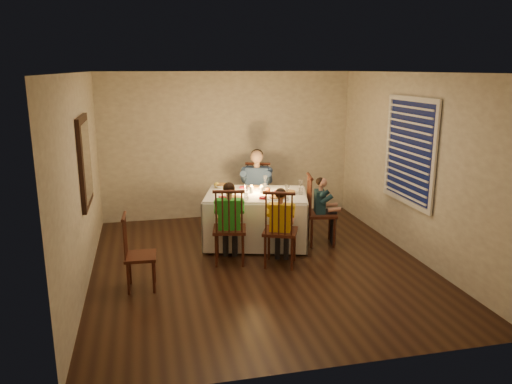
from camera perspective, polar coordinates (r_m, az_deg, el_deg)
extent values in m
plane|color=black|center=(6.97, 0.42, -8.39)|extent=(5.00, 5.00, 0.00)
cube|color=beige|center=(6.46, -19.37, 1.10)|extent=(0.02, 5.00, 2.60)
cube|color=beige|center=(7.42, 17.63, 2.82)|extent=(0.02, 5.00, 2.60)
cube|color=beige|center=(9.00, -3.22, 5.31)|extent=(4.50, 0.02, 2.60)
plane|color=white|center=(6.44, 0.47, 13.51)|extent=(5.00, 5.00, 0.00)
cube|color=white|center=(7.60, 0.02, -0.27)|extent=(1.73, 1.43, 0.04)
cube|color=white|center=(8.22, 0.19, -1.91)|extent=(1.49, 0.43, 0.74)
cube|color=white|center=(7.18, -0.17, -4.29)|extent=(1.49, 0.43, 0.74)
cube|color=white|center=(7.71, 5.68, -3.08)|extent=(0.31, 1.08, 0.74)
cube|color=white|center=(7.77, -5.58, -2.94)|extent=(0.31, 1.08, 0.74)
cylinder|color=white|center=(7.90, -0.20, 0.50)|extent=(0.32, 0.32, 0.02)
cylinder|color=white|center=(7.27, -2.45, -0.70)|extent=(0.32, 0.32, 0.02)
cylinder|color=white|center=(7.26, 2.23, -0.71)|extent=(0.32, 0.32, 0.02)
cylinder|color=white|center=(7.61, 3.84, -0.05)|extent=(0.32, 0.32, 0.02)
cylinder|color=white|center=(7.58, -0.52, 0.24)|extent=(0.06, 0.06, 0.10)
cylinder|color=white|center=(7.58, 0.65, 0.23)|extent=(0.06, 0.06, 0.10)
sphere|color=gold|center=(7.94, -4.51, 0.80)|extent=(0.09, 0.09, 0.09)
sphere|color=orange|center=(7.63, 1.35, 0.25)|extent=(0.08, 0.08, 0.08)
imported|color=white|center=(7.94, -3.92, 0.65)|extent=(0.28, 0.28, 0.05)
cube|color=black|center=(6.71, -18.98, 3.33)|extent=(0.05, 0.95, 1.15)
cube|color=white|center=(6.71, -18.75, 3.35)|extent=(0.01, 0.78, 0.98)
cube|color=black|center=(7.46, 17.22, 4.47)|extent=(0.01, 1.20, 1.40)
cube|color=white|center=(7.46, 17.12, 4.47)|extent=(0.03, 1.34, 1.54)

